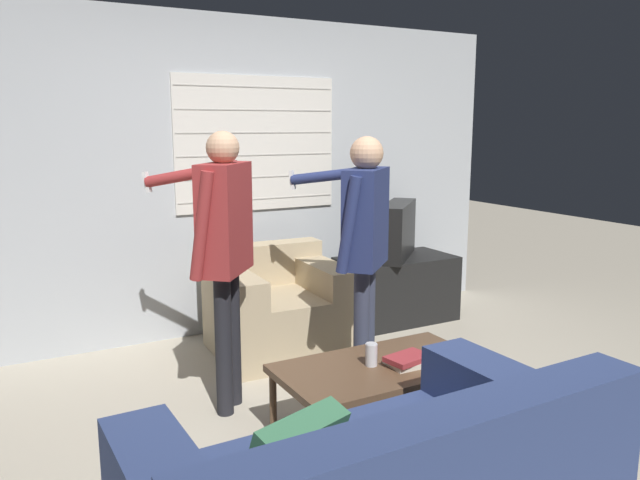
{
  "coord_description": "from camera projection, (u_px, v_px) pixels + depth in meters",
  "views": [
    {
      "loc": [
        -1.73,
        -2.78,
        1.7
      ],
      "look_at": [
        0.08,
        0.53,
        1.0
      ],
      "focal_mm": 35.0,
      "sensor_mm": 36.0,
      "label": 1
    }
  ],
  "objects": [
    {
      "name": "ground_plane",
      "position": [
        353.0,
        430.0,
        3.52
      ],
      "size": [
        16.0,
        16.0,
        0.0
      ],
      "primitive_type": "plane",
      "color": "#B2A893"
    },
    {
      "name": "wall_back",
      "position": [
        224.0,
        176.0,
        5.04
      ],
      "size": [
        5.2,
        0.08,
        2.55
      ],
      "color": "#ADB2B7",
      "rests_on": "ground_plane"
    },
    {
      "name": "armchair_beige",
      "position": [
        277.0,
        309.0,
        4.71
      ],
      "size": [
        0.98,
        0.89,
        0.78
      ],
      "rotation": [
        0.0,
        0.0,
        3.1
      ],
      "color": "tan",
      "rests_on": "ground_plane"
    },
    {
      "name": "coffee_table",
      "position": [
        381.0,
        371.0,
        3.4
      ],
      "size": [
        1.13,
        0.62,
        0.41
      ],
      "color": "brown",
      "rests_on": "ground_plane"
    },
    {
      "name": "tv_stand",
      "position": [
        396.0,
        289.0,
        5.46
      ],
      "size": [
        1.0,
        0.55,
        0.57
      ],
      "color": "black",
      "rests_on": "ground_plane"
    },
    {
      "name": "tv",
      "position": [
        397.0,
        230.0,
        5.36
      ],
      "size": [
        0.69,
        0.68,
        0.47
      ],
      "rotation": [
        0.0,
        0.0,
        3.93
      ],
      "color": "black",
      "rests_on": "tv_stand"
    },
    {
      "name": "person_left_standing",
      "position": [
        223.0,
        237.0,
        3.61
      ],
      "size": [
        0.54,
        0.82,
        1.67
      ],
      "rotation": [
        0.0,
        0.0,
        0.86
      ],
      "color": "black",
      "rests_on": "ground_plane"
    },
    {
      "name": "person_right_standing",
      "position": [
        364.0,
        232.0,
        3.9
      ],
      "size": [
        0.51,
        0.84,
        1.63
      ],
      "rotation": [
        0.0,
        0.0,
        0.76
      ],
      "color": "#33384C",
      "rests_on": "ground_plane"
    },
    {
      "name": "book_stack",
      "position": [
        407.0,
        360.0,
        3.37
      ],
      "size": [
        0.26,
        0.19,
        0.06
      ],
      "color": "beige",
      "rests_on": "coffee_table"
    },
    {
      "name": "soda_can",
      "position": [
        371.0,
        354.0,
        3.37
      ],
      "size": [
        0.07,
        0.07,
        0.13
      ],
      "color": "silver",
      "rests_on": "coffee_table"
    },
    {
      "name": "spare_remote",
      "position": [
        441.0,
        366.0,
        3.34
      ],
      "size": [
        0.08,
        0.14,
        0.02
      ],
      "rotation": [
        0.0,
        0.0,
        0.35
      ],
      "color": "white",
      "rests_on": "coffee_table"
    }
  ]
}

